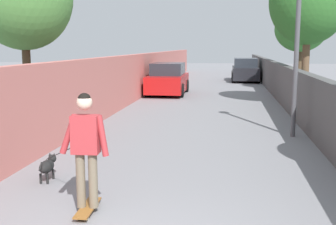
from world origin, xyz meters
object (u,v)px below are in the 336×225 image
at_px(skateboard, 88,208).
at_px(dog, 48,166).
at_px(tree_right_mid, 309,1).
at_px(tree_right_near, 301,29).
at_px(lamp_post, 298,20).
at_px(car_far, 245,71).
at_px(car_near, 168,80).
at_px(person_skateboarder, 86,141).

distance_m(skateboard, dog, 1.75).
bearing_deg(tree_right_mid, tree_right_near, -6.93).
relative_size(lamp_post, car_far, 1.06).
distance_m(tree_right_mid, lamp_post, 5.74).
xyz_separation_m(skateboard, car_near, (14.82, 0.98, 0.65)).
height_order(car_near, car_far, same).
height_order(tree_right_near, car_near, tree_right_near).
relative_size(tree_right_mid, lamp_post, 1.28).
relative_size(tree_right_near, car_near, 1.16).
distance_m(tree_right_near, lamp_post, 11.69).
distance_m(dog, car_near, 13.55).
distance_m(tree_right_mid, car_near, 7.63).
distance_m(lamp_post, skateboard, 7.40).
xyz_separation_m(tree_right_mid, person_skateboarder, (-11.22, 4.88, -2.97)).
bearing_deg(tree_right_near, tree_right_mid, 173.07).
xyz_separation_m(tree_right_near, car_near, (-2.40, 6.59, -2.50)).
xyz_separation_m(tree_right_mid, skateboard, (-11.22, 4.88, -3.95)).
bearing_deg(person_skateboarder, skateboard, 14.04).
bearing_deg(car_near, tree_right_mid, -121.51).
bearing_deg(lamp_post, tree_right_near, -9.51).
distance_m(lamp_post, dog, 7.11).
bearing_deg(car_far, lamp_post, -178.04).
xyz_separation_m(lamp_post, dog, (-4.42, 4.85, -2.74)).
bearing_deg(lamp_post, skateboard, 147.16).
distance_m(person_skateboarder, car_near, 14.86).
distance_m(person_skateboarder, car_far, 23.45).
relative_size(lamp_post, skateboard, 5.47).
bearing_deg(lamp_post, car_near, 27.07).
bearing_deg(dog, tree_right_near, -23.04).
bearing_deg(person_skateboarder, car_far, -7.54).
bearing_deg(car_far, car_near, 154.26).
bearing_deg(dog, skateboard, -137.46).
relative_size(tree_right_mid, person_skateboarder, 3.45).
distance_m(tree_right_near, person_skateboarder, 18.24).
distance_m(lamp_post, person_skateboarder, 7.06).
bearing_deg(tree_right_near, car_far, 22.81).
distance_m(skateboard, car_far, 23.46).
height_order(person_skateboarder, car_near, person_skateboarder).
xyz_separation_m(tree_right_near, lamp_post, (-11.53, 1.93, -0.20)).
distance_m(dog, car_far, 22.38).
relative_size(person_skateboarder, car_far, 0.39).
bearing_deg(tree_right_near, skateboard, 161.96).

